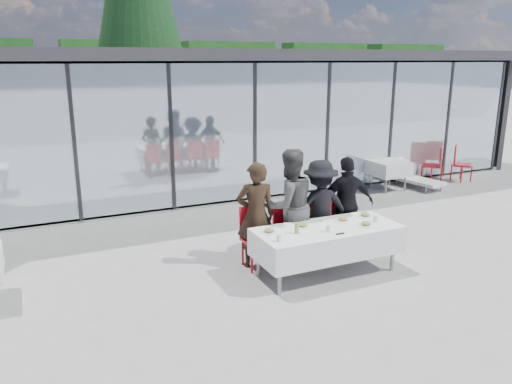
% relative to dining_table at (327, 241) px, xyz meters
% --- Properties ---
extents(ground, '(90.00, 90.00, 0.00)m').
position_rel_dining_table_xyz_m(ground, '(-0.34, 0.16, -0.54)').
color(ground, gray).
rests_on(ground, ground).
extents(pavilion, '(14.80, 8.80, 3.44)m').
position_rel_dining_table_xyz_m(pavilion, '(1.67, 8.33, 1.61)').
color(pavilion, gray).
rests_on(pavilion, ground).
extents(treeline, '(62.50, 2.00, 4.40)m').
position_rel_dining_table_xyz_m(treeline, '(-2.34, 28.16, 1.66)').
color(treeline, '#103512').
rests_on(treeline, ground).
extents(dining_table, '(2.26, 0.96, 0.75)m').
position_rel_dining_table_xyz_m(dining_table, '(0.00, 0.00, 0.00)').
color(dining_table, white).
rests_on(dining_table, ground).
extents(diner_a, '(0.76, 0.76, 1.71)m').
position_rel_dining_table_xyz_m(diner_a, '(-0.87, 0.72, 0.32)').
color(diner_a, '#312115').
rests_on(diner_a, ground).
extents(diner_chair_a, '(0.44, 0.44, 0.97)m').
position_rel_dining_table_xyz_m(diner_chair_a, '(-0.87, 0.75, -0.00)').
color(diner_chair_a, red).
rests_on(diner_chair_a, ground).
extents(diner_b, '(0.92, 0.92, 1.87)m').
position_rel_dining_table_xyz_m(diner_b, '(-0.28, 0.72, 0.40)').
color(diner_b, '#474747').
rests_on(diner_b, ground).
extents(diner_chair_b, '(0.44, 0.44, 0.97)m').
position_rel_dining_table_xyz_m(diner_chair_b, '(-0.28, 0.75, -0.00)').
color(diner_chair_b, red).
rests_on(diner_chair_b, ground).
extents(diner_c, '(1.22, 1.22, 1.64)m').
position_rel_dining_table_xyz_m(diner_c, '(0.30, 0.72, 0.28)').
color(diner_c, black).
rests_on(diner_c, ground).
extents(diner_chair_c, '(0.44, 0.44, 0.97)m').
position_rel_dining_table_xyz_m(diner_chair_c, '(0.30, 0.75, -0.00)').
color(diner_chair_c, red).
rests_on(diner_chair_c, ground).
extents(diner_d, '(1.16, 1.16, 1.65)m').
position_rel_dining_table_xyz_m(diner_d, '(0.84, 0.72, 0.29)').
color(diner_d, black).
rests_on(diner_d, ground).
extents(diner_chair_d, '(0.44, 0.44, 0.97)m').
position_rel_dining_table_xyz_m(diner_chair_d, '(0.84, 0.75, -0.00)').
color(diner_chair_d, red).
rests_on(diner_chair_d, ground).
extents(plate_a, '(0.26, 0.26, 0.07)m').
position_rel_dining_table_xyz_m(plate_a, '(-0.92, 0.16, 0.24)').
color(plate_a, white).
rests_on(plate_a, dining_table).
extents(plate_b, '(0.26, 0.26, 0.07)m').
position_rel_dining_table_xyz_m(plate_b, '(-0.34, 0.17, 0.24)').
color(plate_b, white).
rests_on(plate_b, dining_table).
extents(plate_c, '(0.26, 0.26, 0.07)m').
position_rel_dining_table_xyz_m(plate_c, '(0.38, 0.15, 0.24)').
color(plate_c, white).
rests_on(plate_c, dining_table).
extents(plate_d, '(0.26, 0.26, 0.07)m').
position_rel_dining_table_xyz_m(plate_d, '(0.85, 0.20, 0.24)').
color(plate_d, white).
rests_on(plate_d, dining_table).
extents(plate_extra, '(0.26, 0.26, 0.07)m').
position_rel_dining_table_xyz_m(plate_extra, '(0.58, -0.18, 0.24)').
color(plate_extra, white).
rests_on(plate_extra, dining_table).
extents(juice_bottle, '(0.06, 0.06, 0.16)m').
position_rel_dining_table_xyz_m(juice_bottle, '(-0.56, -0.03, 0.29)').
color(juice_bottle, '#81AE48').
rests_on(juice_bottle, dining_table).
extents(drinking_glasses, '(1.85, 0.20, 0.10)m').
position_rel_dining_table_xyz_m(drinking_glasses, '(-0.08, -0.16, 0.26)').
color(drinking_glasses, silver).
rests_on(drinking_glasses, dining_table).
extents(folded_eyeglasses, '(0.14, 0.03, 0.01)m').
position_rel_dining_table_xyz_m(folded_eyeglasses, '(0.00, -0.33, 0.22)').
color(folded_eyeglasses, black).
rests_on(folded_eyeglasses, dining_table).
extents(spare_table_right, '(0.86, 0.86, 0.74)m').
position_rel_dining_table_xyz_m(spare_table_right, '(4.23, 3.73, 0.02)').
color(spare_table_right, white).
rests_on(spare_table_right, ground).
extents(spare_chair_a, '(0.62, 0.62, 0.97)m').
position_rel_dining_table_xyz_m(spare_chair_a, '(6.59, 3.69, -0.00)').
color(spare_chair_a, red).
rests_on(spare_chair_a, ground).
extents(spare_chair_b, '(0.62, 0.62, 0.97)m').
position_rel_dining_table_xyz_m(spare_chair_b, '(5.90, 3.83, -0.00)').
color(spare_chair_b, red).
rests_on(spare_chair_b, ground).
extents(lounger, '(0.82, 1.42, 0.72)m').
position_rel_dining_table_xyz_m(lounger, '(5.07, 3.72, -0.28)').
color(lounger, silver).
rests_on(lounger, ground).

